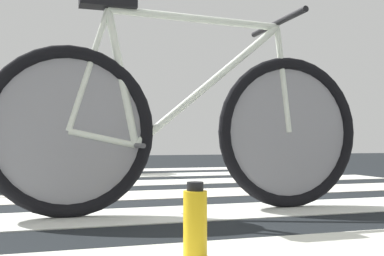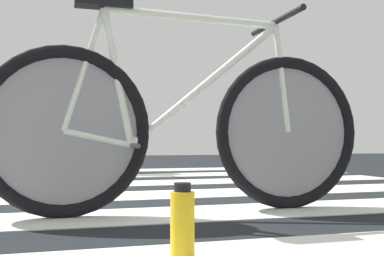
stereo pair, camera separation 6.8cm
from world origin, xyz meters
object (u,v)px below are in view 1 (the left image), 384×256
(bicycle_1_of_4, at_px, (186,126))
(bicycle_3_of_4, at_px, (46,133))
(bicycle_4_of_4, at_px, (1,135))
(water_bottle, at_px, (195,222))

(bicycle_1_of_4, xyz_separation_m, bicycle_3_of_4, (-0.58, 2.62, 0.00))
(bicycle_1_of_4, distance_m, bicycle_4_of_4, 3.96)
(bicycle_3_of_4, relative_size, water_bottle, 8.36)
(bicycle_3_of_4, xyz_separation_m, bicycle_4_of_4, (-0.48, 1.19, 0.00))
(bicycle_3_of_4, height_order, water_bottle, bicycle_3_of_4)
(water_bottle, bearing_deg, bicycle_1_of_4, 75.05)
(bicycle_4_of_4, bearing_deg, bicycle_3_of_4, -72.68)
(bicycle_1_of_4, height_order, water_bottle, bicycle_1_of_4)
(bicycle_1_of_4, bearing_deg, bicycle_3_of_4, 102.44)
(bicycle_3_of_4, bearing_deg, bicycle_1_of_4, -83.65)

